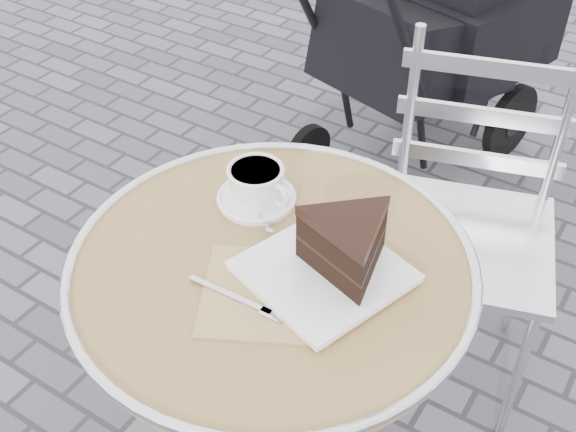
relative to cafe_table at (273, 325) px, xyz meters
The scene contains 5 objects.
cafe_table is the anchor object (origin of this frame).
cappuccino_set 0.26m from the cafe_table, 132.93° to the left, with size 0.15×0.15×0.08m.
cake_plate_set 0.25m from the cafe_table, 16.02° to the left, with size 0.37×0.38×0.13m.
bistro_chair 0.64m from the cafe_table, 76.06° to the left, with size 0.51×0.51×0.91m.
baby_stroller 1.45m from the cafe_table, 101.28° to the left, with size 0.70×1.10×1.06m.
Camera 1 is at (0.51, -0.74, 1.60)m, focal length 45.00 mm.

